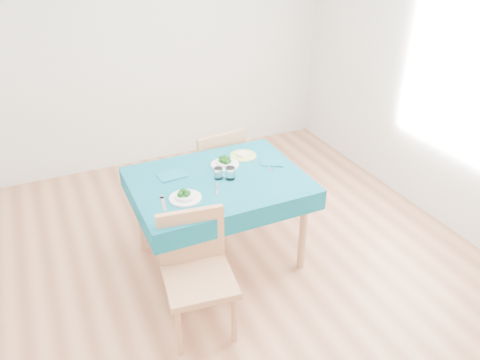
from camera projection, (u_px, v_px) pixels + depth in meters
name	position (u px, v px, depth m)	size (l,w,h in m)	color
room_shell	(240.00, 115.00, 3.12)	(4.02, 4.52, 2.73)	#9A5F40
table	(219.00, 220.00, 3.76)	(1.31, 0.99, 0.76)	#095166
chair_near	(198.00, 265.00, 3.00)	(0.45, 0.49, 1.12)	#AD7951
chair_far	(211.00, 152.00, 4.35)	(0.47, 0.51, 1.17)	#AD7951
bowl_near	(185.00, 194.00, 3.30)	(0.23, 0.23, 0.07)	white
bowl_far	(225.00, 161.00, 3.74)	(0.23, 0.23, 0.07)	white
fork_near	(163.00, 204.00, 3.26)	(0.03, 0.19, 0.00)	silver
knife_near	(217.00, 189.00, 3.43)	(0.02, 0.20, 0.00)	silver
fork_far	(219.00, 172.00, 3.66)	(0.02, 0.16, 0.00)	silver
knife_far	(266.00, 166.00, 3.75)	(0.02, 0.20, 0.00)	silver
napkin_near	(172.00, 175.00, 3.60)	(0.21, 0.15, 0.01)	#0D5B71
napkin_far	(272.00, 163.00, 3.79)	(0.18, 0.12, 0.01)	#0D5B71
tumbler_center	(218.00, 173.00, 3.55)	(0.07, 0.07, 0.09)	white
tumbler_side	(230.00, 173.00, 3.54)	(0.08, 0.08, 0.10)	white
side_plate	(243.00, 156.00, 3.90)	(0.22, 0.22, 0.01)	#B7CE64
bread_slice	(243.00, 154.00, 3.89)	(0.09, 0.09, 0.01)	beige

